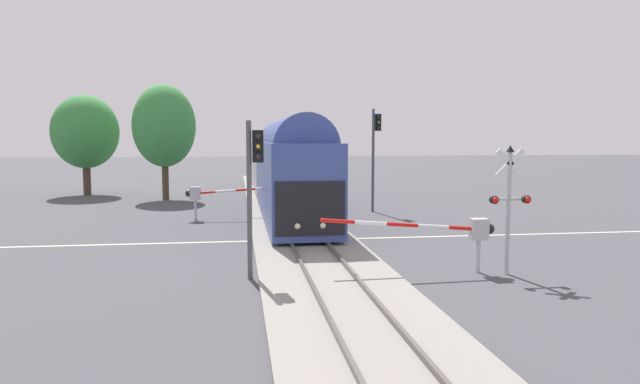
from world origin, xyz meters
The scene contains 11 objects.
ground_plane centered at (0.00, 0.00, 0.00)m, with size 220.00×220.00×0.00m, color #47474C.
road_centre_stripe centered at (0.00, 0.00, 0.00)m, with size 44.00×0.20×0.01m.
railway_track centered at (0.00, 0.00, 0.10)m, with size 4.40×80.00×0.32m.
commuter_train centered at (0.00, 15.70, 2.79)m, with size 3.04×39.44×5.16m.
crossing_gate_near centered at (4.43, -6.89, 1.44)m, with size 5.83×0.40×1.92m.
crossing_signal_mast centered at (5.90, -7.29, 2.57)m, with size 1.36×0.44×4.21m.
crossing_gate_far centered at (-4.39, 6.89, 1.43)m, with size 5.98×0.40×1.85m.
traffic_signal_median centered at (-2.29, -6.75, 3.35)m, with size 0.53×0.38×4.99m.
traffic_signal_far_side centered at (5.34, 8.95, 4.09)m, with size 0.53×0.38×6.13m.
pine_left_background centered at (-14.38, 22.14, 4.85)m, with size 5.03×5.03×7.69m.
oak_behind_train centered at (-7.94, 17.90, 5.25)m, with size 4.44×4.44×8.20m.
Camera 1 is at (-2.78, -24.95, 4.48)m, focal length 32.70 mm.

